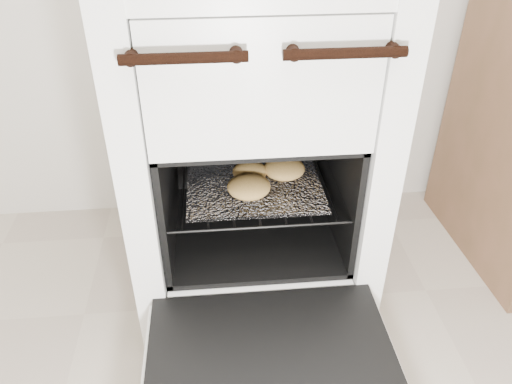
# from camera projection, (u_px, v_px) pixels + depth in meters

# --- Properties ---
(stove) EXTENTS (0.60, 0.66, 0.91)m
(stove) POSITION_uv_depth(u_px,v_px,m) (251.00, 146.00, 1.31)
(stove) COLOR white
(stove) RESTS_ON ground
(oven_door) EXTENTS (0.54, 0.42, 0.04)m
(oven_door) POSITION_uv_depth(u_px,v_px,m) (272.00, 367.00, 1.03)
(oven_door) COLOR black
(oven_door) RESTS_ON stove
(oven_rack) EXTENTS (0.43, 0.42, 0.01)m
(oven_rack) POSITION_uv_depth(u_px,v_px,m) (253.00, 181.00, 1.29)
(oven_rack) COLOR black
(oven_rack) RESTS_ON stove
(foil_sheet) EXTENTS (0.34, 0.30, 0.01)m
(foil_sheet) POSITION_uv_depth(u_px,v_px,m) (254.00, 183.00, 1.27)
(foil_sheet) COLOR silver
(foil_sheet) RESTS_ON oven_rack
(baked_rolls) EXTENTS (0.24, 0.22, 0.05)m
(baked_rolls) POSITION_uv_depth(u_px,v_px,m) (263.00, 176.00, 1.25)
(baked_rolls) COLOR tan
(baked_rolls) RESTS_ON foil_sheet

